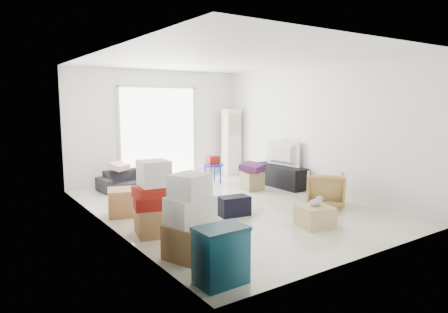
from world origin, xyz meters
TOP-DOWN VIEW (x-y plane):
  - room_shell at (0.00, 0.00)m, footprint 4.98×6.48m
  - sliding_door at (0.00, 2.98)m, footprint 2.10×0.04m
  - ac_tower at (1.95, 2.65)m, footprint 0.45×0.30m
  - tv_console at (2.00, 0.78)m, footprint 0.43×1.45m
  - television at (2.00, 0.78)m, footprint 0.66×1.02m
  - sofa at (-0.91, 2.50)m, footprint 1.52×0.56m
  - pillow_left at (-1.18, 2.53)m, footprint 0.53×0.50m
  - pillow_right at (-0.60, 2.54)m, footprint 0.40×0.35m
  - armchair at (1.50, -1.01)m, footprint 0.92×0.92m
  - storage_bins at (-1.90, -2.59)m, footprint 0.55×0.40m
  - box_stack_a at (-1.80, -1.75)m, footprint 0.72×0.66m
  - box_stack_b at (-1.80, -0.70)m, footprint 0.67×0.64m
  - box_stack_c at (-1.77, 0.51)m, footprint 0.76×0.68m
  - loose_box at (-1.23, -0.09)m, footprint 0.58×0.58m
  - duffel_bag at (-0.27, -0.56)m, footprint 0.56×0.39m
  - ottoman at (1.22, 0.82)m, footprint 0.45×0.45m
  - blanket at (1.22, 0.82)m, footprint 0.59×0.59m
  - kids_table at (0.92, 1.98)m, footprint 0.53×0.53m
  - toy_walker at (0.08, 1.62)m, footprint 0.38×0.35m
  - wood_crate at (0.41, -1.78)m, footprint 0.59×0.59m
  - plush_bunny at (0.45, -1.77)m, footprint 0.28×0.16m

SIDE VIEW (x-z plane):
  - toy_walker at x=0.08m, z-range -0.10..0.34m
  - wood_crate at x=0.41m, z-range 0.00..0.33m
  - duffel_bag at x=-0.27m, z-range 0.00..0.33m
  - loose_box at x=-1.23m, z-range 0.00..0.35m
  - ottoman at x=1.22m, z-range 0.00..0.41m
  - box_stack_c at x=-1.77m, z-range 0.00..0.46m
  - tv_console at x=2.00m, z-range 0.00..0.48m
  - sofa at x=-0.91m, z-range 0.00..0.58m
  - storage_bins at x=-1.90m, z-range 0.00..0.63m
  - armchair at x=1.50m, z-range 0.00..0.69m
  - plush_bunny at x=0.45m, z-range 0.32..0.46m
  - kids_table at x=0.92m, z-range 0.14..0.80m
  - box_stack_a at x=-1.80m, z-range -0.06..1.01m
  - blanket at x=1.22m, z-range 0.41..0.55m
  - box_stack_b at x=-1.80m, z-range -0.07..1.02m
  - television at x=2.00m, z-range 0.48..0.61m
  - pillow_right at x=-0.60m, z-range 0.58..0.70m
  - pillow_left at x=-1.18m, z-range 0.58..0.71m
  - ac_tower at x=1.95m, z-range 0.00..1.75m
  - sliding_door at x=0.00m, z-range 0.08..2.41m
  - room_shell at x=0.00m, z-range -0.24..2.94m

